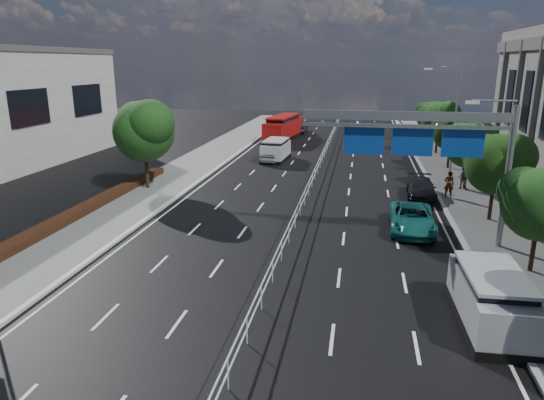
# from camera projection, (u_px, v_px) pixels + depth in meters

# --- Properties ---
(ground) EXTENTS (160.00, 160.00, 0.00)m
(ground) POSITION_uv_depth(u_px,v_px,m) (252.00, 331.00, 17.08)
(ground) COLOR black
(ground) RESTS_ON ground
(kerb_near) EXTENTS (0.25, 140.00, 0.15)m
(kerb_near) POSITION_uv_depth(u_px,v_px,m) (24.00, 307.00, 18.61)
(kerb_near) COLOR silver
(kerb_near) RESTS_ON ground
(kerb_far) EXTENTS (0.25, 140.00, 0.15)m
(kerb_far) POSITION_uv_depth(u_px,v_px,m) (526.00, 356.00, 15.50)
(kerb_far) COLOR silver
(kerb_far) RESTS_ON ground
(median_fence) EXTENTS (0.05, 85.00, 1.02)m
(median_fence) POSITION_uv_depth(u_px,v_px,m) (314.00, 176.00, 38.22)
(median_fence) COLOR silver
(median_fence) RESTS_ON ground
(hedge_near) EXTENTS (1.00, 36.00, 0.44)m
(hedge_near) POSITION_uv_depth(u_px,v_px,m) (12.00, 246.00, 24.01)
(hedge_near) COLOR black
(hedge_near) RESTS_ON sidewalk_near
(overhead_gantry) EXTENTS (10.24, 0.38, 7.45)m
(overhead_gantry) POSITION_uv_depth(u_px,v_px,m) (429.00, 137.00, 23.89)
(overhead_gantry) COLOR gray
(overhead_gantry) RESTS_ON ground
(streetlight_far) EXTENTS (2.78, 2.40, 9.00)m
(streetlight_far) POSITION_uv_depth(u_px,v_px,m) (452.00, 114.00, 38.44)
(streetlight_far) COLOR gray
(streetlight_far) RESTS_ON ground
(near_tree_back) EXTENTS (4.84, 4.51, 6.69)m
(near_tree_back) POSITION_uv_depth(u_px,v_px,m) (144.00, 128.00, 34.88)
(near_tree_back) COLOR black
(near_tree_back) RESTS_ON ground
(far_tree_c) EXTENTS (3.52, 3.28, 4.94)m
(far_tree_c) POSITION_uv_depth(u_px,v_px,m) (542.00, 200.00, 20.80)
(far_tree_c) COLOR black
(far_tree_c) RESTS_ON ground
(far_tree_d) EXTENTS (3.85, 3.59, 5.34)m
(far_tree_d) POSITION_uv_depth(u_px,v_px,m) (497.00, 161.00, 27.83)
(far_tree_d) COLOR black
(far_tree_d) RESTS_ON ground
(far_tree_e) EXTENTS (3.63, 3.38, 5.13)m
(far_tree_e) POSITION_uv_depth(u_px,v_px,m) (470.00, 143.00, 34.96)
(far_tree_e) COLOR black
(far_tree_e) RESTS_ON ground
(far_tree_f) EXTENTS (3.52, 3.28, 5.02)m
(far_tree_f) POSITION_uv_depth(u_px,v_px,m) (452.00, 130.00, 42.08)
(far_tree_f) COLOR black
(far_tree_f) RESTS_ON ground
(far_tree_g) EXTENTS (3.96, 3.69, 5.45)m
(far_tree_g) POSITION_uv_depth(u_px,v_px,m) (439.00, 118.00, 49.10)
(far_tree_g) COLOR black
(far_tree_g) RESTS_ON ground
(far_tree_h) EXTENTS (3.41, 3.18, 4.91)m
(far_tree_h) POSITION_uv_depth(u_px,v_px,m) (430.00, 113.00, 56.29)
(far_tree_h) COLOR black
(far_tree_h) RESTS_ON ground
(white_minivan) EXTENTS (2.32, 4.83, 2.05)m
(white_minivan) POSITION_uv_depth(u_px,v_px,m) (276.00, 150.00, 46.65)
(white_minivan) COLOR black
(white_minivan) RESTS_ON ground
(red_bus) EXTENTS (3.60, 10.06, 2.94)m
(red_bus) POSITION_uv_depth(u_px,v_px,m) (283.00, 127.00, 59.12)
(red_bus) COLOR black
(red_bus) RESTS_ON ground
(near_car_silver) EXTENTS (1.76, 4.33, 1.47)m
(near_car_silver) POSITION_uv_depth(u_px,v_px,m) (272.00, 153.00, 46.37)
(near_car_silver) COLOR #ABACB2
(near_car_silver) RESTS_ON ground
(near_car_dark) EXTENTS (1.80, 4.91, 1.61)m
(near_car_dark) POSITION_uv_depth(u_px,v_px,m) (300.00, 127.00, 65.20)
(near_car_dark) COLOR black
(near_car_dark) RESTS_ON ground
(silver_minivan) EXTENTS (2.24, 5.03, 2.07)m
(silver_minivan) POSITION_uv_depth(u_px,v_px,m) (491.00, 299.00, 17.26)
(silver_minivan) COLOR black
(silver_minivan) RESTS_ON ground
(parked_car_teal) EXTENTS (2.53, 5.24, 1.44)m
(parked_car_teal) POSITION_uv_depth(u_px,v_px,m) (412.00, 218.00, 27.11)
(parked_car_teal) COLOR #15615E
(parked_car_teal) RESTS_ON ground
(parked_car_dark) EXTENTS (2.11, 4.75, 1.35)m
(parked_car_dark) POSITION_uv_depth(u_px,v_px,m) (421.00, 189.00, 33.65)
(parked_car_dark) COLOR black
(parked_car_dark) RESTS_ON ground
(pedestrian_a) EXTENTS (0.70, 0.49, 1.83)m
(pedestrian_a) POSITION_uv_depth(u_px,v_px,m) (449.00, 184.00, 33.36)
(pedestrian_a) COLOR gray
(pedestrian_a) RESTS_ON sidewalk_far
(pedestrian_b) EXTENTS (0.98, 0.88, 1.66)m
(pedestrian_b) POSITION_uv_depth(u_px,v_px,m) (463.00, 178.00, 35.61)
(pedestrian_b) COLOR gray
(pedestrian_b) RESTS_ON sidewalk_far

